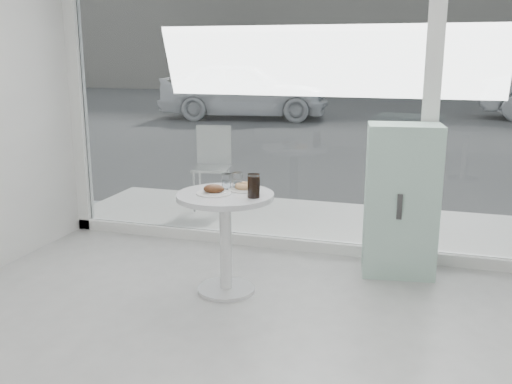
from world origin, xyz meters
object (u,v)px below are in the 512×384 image
(car_white, at_px, (244,90))
(water_tumbler_b, at_px, (238,182))
(mint_cabinet, at_px, (401,201))
(plate_donut, at_px, (244,187))
(cola_glass, at_px, (254,186))
(main_table, at_px, (225,222))
(patio_chair, at_px, (213,161))
(water_tumbler_a, at_px, (227,182))
(plate_fritter, at_px, (214,190))

(car_white, distance_m, water_tumbler_b, 11.54)
(car_white, bearing_deg, mint_cabinet, -164.91)
(car_white, bearing_deg, plate_donut, -171.27)
(mint_cabinet, distance_m, car_white, 11.40)
(plate_donut, distance_m, cola_glass, 0.24)
(main_table, bearing_deg, patio_chair, 113.71)
(water_tumbler_a, bearing_deg, water_tumbler_b, 17.64)
(water_tumbler_a, height_order, cola_glass, cola_glass)
(mint_cabinet, xyz_separation_m, car_white, (-4.75, 10.36, 0.16))
(plate_fritter, distance_m, water_tumbler_b, 0.23)
(main_table, relative_size, patio_chair, 0.84)
(main_table, distance_m, car_white, 11.68)
(car_white, relative_size, water_tumbler_b, 35.89)
(mint_cabinet, distance_m, patio_chair, 2.53)
(car_white, bearing_deg, patio_chair, -173.47)
(mint_cabinet, distance_m, cola_glass, 1.31)
(patio_chair, bearing_deg, water_tumbler_b, -75.05)
(plate_fritter, height_order, cola_glass, cola_glass)
(mint_cabinet, xyz_separation_m, water_tumbler_a, (-1.26, -0.64, 0.21))
(cola_glass, bearing_deg, patio_chair, 118.29)
(mint_cabinet, distance_m, plate_donut, 1.30)
(patio_chair, height_order, water_tumbler_a, patio_chair)
(patio_chair, bearing_deg, water_tumbler_a, -77.23)
(water_tumbler_b, xyz_separation_m, cola_glass, (0.20, -0.22, 0.03))
(patio_chair, relative_size, car_white, 0.20)
(patio_chair, distance_m, water_tumbler_b, 2.19)
(plate_donut, height_order, water_tumbler_b, water_tumbler_b)
(plate_fritter, xyz_separation_m, plate_donut, (0.17, 0.18, -0.01))
(mint_cabinet, xyz_separation_m, water_tumbler_b, (-1.18, -0.61, 0.21))
(car_white, distance_m, water_tumbler_a, 11.54)
(mint_cabinet, bearing_deg, patio_chair, 139.72)
(mint_cabinet, height_order, water_tumbler_a, mint_cabinet)
(main_table, distance_m, patio_chair, 2.31)
(patio_chair, xyz_separation_m, plate_fritter, (0.86, -2.15, 0.22))
(cola_glass, bearing_deg, mint_cabinet, 40.05)
(patio_chair, bearing_deg, mint_cabinet, -43.39)
(main_table, height_order, plate_fritter, plate_fritter)
(patio_chair, xyz_separation_m, water_tumbler_a, (0.89, -1.97, 0.25))
(main_table, distance_m, plate_donut, 0.30)
(plate_fritter, bearing_deg, plate_donut, 46.66)
(plate_fritter, relative_size, water_tumbler_b, 2.01)
(plate_fritter, bearing_deg, cola_glass, -2.26)
(patio_chair, bearing_deg, car_white, 94.57)
(main_table, relative_size, plate_fritter, 3.02)
(mint_cabinet, xyz_separation_m, cola_glass, (-0.99, -0.83, 0.24))
(mint_cabinet, xyz_separation_m, plate_fritter, (-1.29, -0.82, 0.18))
(patio_chair, distance_m, plate_donut, 2.24)
(plate_fritter, bearing_deg, mint_cabinet, 32.30)
(car_white, relative_size, plate_fritter, 17.84)
(plate_donut, relative_size, water_tumbler_b, 1.92)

